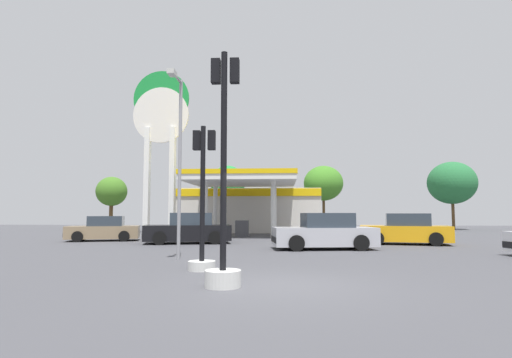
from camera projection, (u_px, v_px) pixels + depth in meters
The scene contains 14 objects.
ground_plane at pixel (281, 286), 8.99m from camera, with size 90.00×90.00×0.00m, color #47474C.
gas_station at pixel (250, 208), 34.82m from camera, with size 11.78×14.58×4.34m.
station_pole_sign at pixel (161, 128), 31.86m from camera, with size 4.44×0.56×12.88m.
car_1 at pixel (104, 230), 23.56m from camera, with size 4.31×2.71×1.44m.
car_2 at pixel (324, 233), 18.10m from camera, with size 4.72×2.52×1.61m.
car_3 at pixel (188, 229), 21.62m from camera, with size 4.85×2.87×1.63m.
car_4 at pixel (405, 230), 20.96m from camera, with size 4.74×2.75×1.59m.
traffic_signal_0 at pixel (224, 212), 8.97m from camera, with size 0.79×0.79×5.27m.
traffic_signal_1 at pixel (203, 218), 11.54m from camera, with size 0.77×0.77×4.12m.
tree_0 at pixel (112, 192), 41.37m from camera, with size 3.10×3.10×5.32m.
tree_1 at pixel (228, 183), 42.03m from camera, with size 3.59×3.59×6.53m.
tree_2 at pixel (323, 183), 41.84m from camera, with size 4.05×4.05×6.50m.
tree_3 at pixel (452, 183), 39.74m from camera, with size 4.59×4.59×6.65m.
corner_streetlamp at pixel (178, 148), 14.17m from camera, with size 0.24×1.48×6.39m.
Camera 1 is at (0.03, -9.18, 1.61)m, focal length 28.40 mm.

